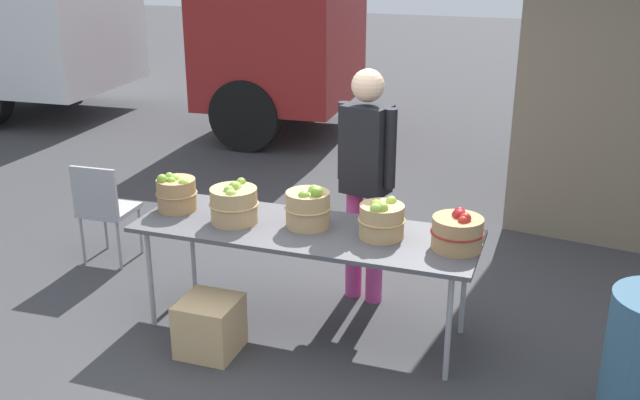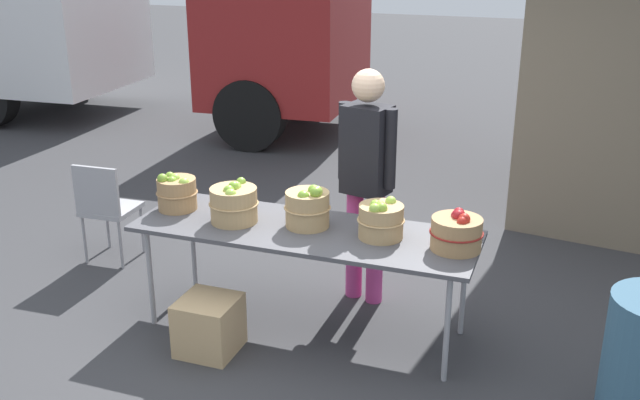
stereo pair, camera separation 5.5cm
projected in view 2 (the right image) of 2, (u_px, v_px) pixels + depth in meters
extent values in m
plane|color=#38383A|center=(305.00, 328.00, 5.14)|extent=(40.00, 40.00, 0.00)
cube|color=#4C4C51|center=(305.00, 231.00, 4.89)|extent=(2.30, 0.76, 0.03)
cylinder|color=#99999E|center=(150.00, 277.00, 5.08)|extent=(0.04, 0.04, 0.72)
cylinder|color=#99999E|center=(447.00, 329.00, 4.43)|extent=(0.04, 0.04, 0.72)
cylinder|color=#99999E|center=(193.00, 244.00, 5.61)|extent=(0.04, 0.04, 0.72)
cylinder|color=#99999E|center=(464.00, 286.00, 4.96)|extent=(0.04, 0.04, 0.72)
cylinder|color=#A87F51|center=(177.00, 194.00, 5.20)|extent=(0.27, 0.27, 0.23)
torus|color=#A87F51|center=(177.00, 192.00, 5.19)|extent=(0.29, 0.29, 0.01)
sphere|color=#7AA833|center=(172.00, 181.00, 5.13)|extent=(0.07, 0.07, 0.07)
sphere|color=#9EC647|center=(173.00, 181.00, 5.15)|extent=(0.07, 0.07, 0.07)
sphere|color=#9EC647|center=(184.00, 183.00, 5.10)|extent=(0.08, 0.08, 0.08)
sphere|color=#7AA833|center=(162.00, 179.00, 5.12)|extent=(0.07, 0.07, 0.07)
sphere|color=#9EC647|center=(175.00, 179.00, 5.17)|extent=(0.07, 0.07, 0.07)
sphere|color=#7AA833|center=(170.00, 176.00, 5.23)|extent=(0.07, 0.07, 0.07)
cylinder|color=tan|center=(234.00, 205.00, 4.97)|extent=(0.32, 0.32, 0.24)
torus|color=tan|center=(234.00, 203.00, 4.96)|extent=(0.34, 0.34, 0.01)
sphere|color=#7AA833|center=(229.00, 191.00, 4.88)|extent=(0.08, 0.08, 0.08)
sphere|color=#9EC647|center=(236.00, 187.00, 4.95)|extent=(0.08, 0.08, 0.08)
sphere|color=#7AA833|center=(241.00, 182.00, 5.04)|extent=(0.07, 0.07, 0.07)
sphere|color=#9EC647|center=(231.00, 194.00, 4.83)|extent=(0.08, 0.08, 0.08)
sphere|color=#7AA833|center=(234.00, 187.00, 4.92)|extent=(0.07, 0.07, 0.07)
sphere|color=#8CB738|center=(232.00, 189.00, 4.93)|extent=(0.07, 0.07, 0.07)
sphere|color=#9EC647|center=(235.00, 188.00, 4.93)|extent=(0.07, 0.07, 0.07)
cylinder|color=tan|center=(308.00, 209.00, 4.89)|extent=(0.29, 0.29, 0.24)
torus|color=tan|center=(308.00, 208.00, 4.89)|extent=(0.31, 0.31, 0.01)
sphere|color=#9EC647|center=(317.00, 192.00, 4.79)|extent=(0.08, 0.08, 0.08)
sphere|color=#7AA833|center=(314.00, 190.00, 4.88)|extent=(0.08, 0.08, 0.08)
sphere|color=#7AA833|center=(303.00, 196.00, 4.79)|extent=(0.08, 0.08, 0.08)
sphere|color=#7AA833|center=(315.00, 192.00, 4.78)|extent=(0.08, 0.08, 0.08)
cylinder|color=tan|center=(381.00, 221.00, 4.72)|extent=(0.29, 0.29, 0.22)
torus|color=tan|center=(381.00, 220.00, 4.71)|extent=(0.31, 0.31, 0.01)
sphere|color=#8CB738|center=(381.00, 208.00, 4.60)|extent=(0.08, 0.08, 0.08)
sphere|color=#9EC647|center=(391.00, 201.00, 4.74)|extent=(0.07, 0.07, 0.07)
sphere|color=#9EC647|center=(375.00, 209.00, 4.59)|extent=(0.07, 0.07, 0.07)
sphere|color=#8CB738|center=(376.00, 206.00, 4.68)|extent=(0.08, 0.08, 0.08)
sphere|color=#8CB738|center=(380.00, 206.00, 4.65)|extent=(0.07, 0.07, 0.07)
cylinder|color=#A87F51|center=(456.00, 234.00, 4.54)|extent=(0.32, 0.32, 0.20)
torus|color=maroon|center=(456.00, 232.00, 4.54)|extent=(0.34, 0.34, 0.01)
sphere|color=#B22319|center=(460.00, 219.00, 4.51)|extent=(0.07, 0.07, 0.07)
sphere|color=#B22319|center=(462.00, 222.00, 4.44)|extent=(0.07, 0.07, 0.07)
sphere|color=maroon|center=(460.00, 215.00, 4.52)|extent=(0.07, 0.07, 0.07)
sphere|color=maroon|center=(457.00, 216.00, 4.54)|extent=(0.08, 0.08, 0.08)
sphere|color=#B22319|center=(464.00, 219.00, 4.46)|extent=(0.07, 0.07, 0.07)
sphere|color=maroon|center=(459.00, 213.00, 4.58)|extent=(0.07, 0.07, 0.07)
sphere|color=maroon|center=(458.00, 216.00, 4.52)|extent=(0.08, 0.08, 0.08)
cylinder|color=#CC3F8C|center=(375.00, 249.00, 5.38)|extent=(0.12, 0.12, 0.85)
cylinder|color=#CC3F8C|center=(354.00, 244.00, 5.47)|extent=(0.12, 0.12, 0.85)
cube|color=black|center=(367.00, 150.00, 5.17)|extent=(0.36, 0.30, 0.63)
sphere|color=beige|center=(368.00, 86.00, 5.01)|extent=(0.23, 0.23, 0.23)
cylinder|color=black|center=(390.00, 149.00, 5.06)|extent=(0.09, 0.09, 0.56)
cylinder|color=black|center=(344.00, 141.00, 5.25)|extent=(0.09, 0.09, 0.56)
cube|color=maroon|center=(286.00, 40.00, 9.70)|extent=(1.91, 2.19, 1.60)
cube|color=black|center=(349.00, 17.00, 9.36)|extent=(0.14, 1.76, 0.80)
cylinder|color=black|center=(298.00, 86.00, 10.87)|extent=(0.91, 0.33, 0.90)
cylinder|color=black|center=(250.00, 115.00, 9.17)|extent=(0.91, 0.33, 0.90)
cylinder|color=black|center=(68.00, 72.00, 11.94)|extent=(0.91, 0.33, 0.90)
cube|color=#99999E|center=(111.00, 209.00, 6.10)|extent=(0.42, 0.42, 0.04)
cube|color=#99999E|center=(96.00, 191.00, 5.86)|extent=(0.40, 0.05, 0.40)
cylinder|color=gray|center=(142.00, 229.00, 6.28)|extent=(0.02, 0.02, 0.42)
cylinder|color=gray|center=(108.00, 225.00, 6.38)|extent=(0.02, 0.02, 0.42)
cylinder|color=gray|center=(121.00, 245.00, 5.98)|extent=(0.02, 0.02, 0.42)
cylinder|color=gray|center=(85.00, 240.00, 6.07)|extent=(0.02, 0.02, 0.42)
cube|color=tan|center=(209.00, 325.00, 4.81)|extent=(0.37, 0.37, 0.37)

